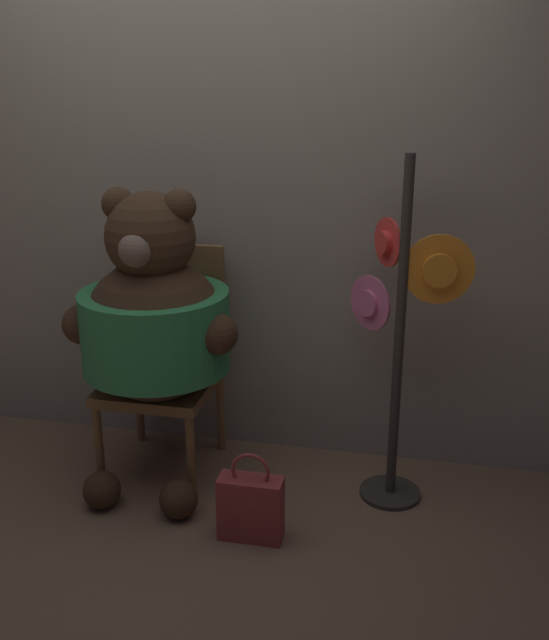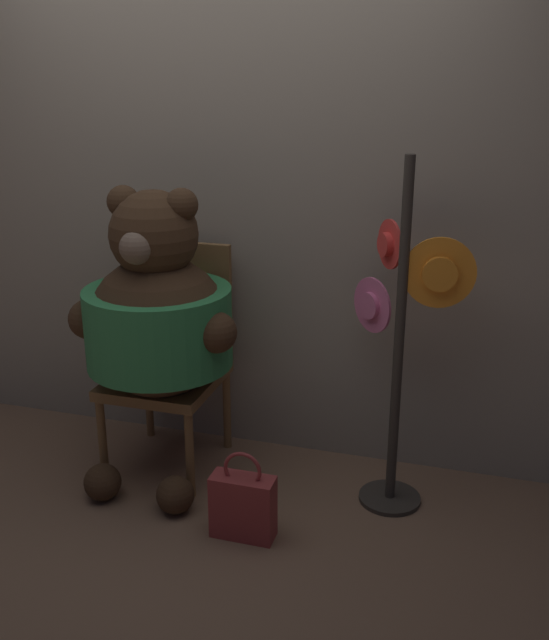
# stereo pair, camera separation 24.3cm
# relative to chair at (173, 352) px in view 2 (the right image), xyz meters

# --- Properties ---
(ground_plane) EXTENTS (14.00, 14.00, 0.00)m
(ground_plane) POSITION_rel_chair_xyz_m (0.19, -0.32, -0.56)
(ground_plane) COLOR brown
(wall_back) EXTENTS (8.00, 0.10, 2.31)m
(wall_back) POSITION_rel_chair_xyz_m (0.19, 0.29, 0.60)
(wall_back) COLOR gray
(wall_back) RESTS_ON ground_plane
(chair) EXTENTS (0.50, 0.54, 1.07)m
(chair) POSITION_rel_chair_xyz_m (0.00, 0.00, 0.00)
(chair) COLOR brown
(chair) RESTS_ON ground_plane
(teddy_bear) EXTENTS (0.80, 0.71, 1.39)m
(teddy_bear) POSITION_rel_chair_xyz_m (0.02, -0.19, 0.24)
(teddy_bear) COLOR #3D2819
(teddy_bear) RESTS_ON ground_plane
(hat_display_rack) EXTENTS (0.53, 0.36, 1.55)m
(hat_display_rack) POSITION_rel_chair_xyz_m (1.10, -0.07, 0.24)
(hat_display_rack) COLOR #332D28
(hat_display_rack) RESTS_ON ground_plane
(handbag_on_ground) EXTENTS (0.27, 0.11, 0.40)m
(handbag_on_ground) POSITION_rel_chair_xyz_m (0.55, -0.55, -0.41)
(handbag_on_ground) COLOR maroon
(handbag_on_ground) RESTS_ON ground_plane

